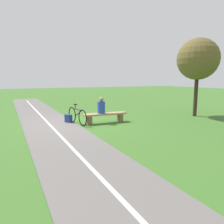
# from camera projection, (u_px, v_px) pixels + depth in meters

# --- Properties ---
(ground_plane) EXTENTS (80.00, 80.00, 0.00)m
(ground_plane) POSITION_uv_depth(u_px,v_px,m) (76.00, 123.00, 9.87)
(ground_plane) COLOR #3D6B28
(paved_path) EXTENTS (2.64, 36.02, 0.02)m
(paved_path) POSITION_uv_depth(u_px,v_px,m) (77.00, 154.00, 5.79)
(paved_path) COLOR #66605E
(paved_path) RESTS_ON ground_plane
(path_centre_line) EXTENTS (0.40, 32.00, 0.00)m
(path_centre_line) POSITION_uv_depth(u_px,v_px,m) (77.00, 153.00, 5.79)
(path_centre_line) COLOR silver
(path_centre_line) RESTS_ON paved_path
(bench) EXTENTS (2.10, 0.52, 0.47)m
(bench) POSITION_uv_depth(u_px,v_px,m) (105.00, 116.00, 9.84)
(bench) COLOR #A88456
(bench) RESTS_ON ground_plane
(person_seated) EXTENTS (0.37, 0.37, 0.76)m
(person_seated) POSITION_uv_depth(u_px,v_px,m) (101.00, 106.00, 9.69)
(person_seated) COLOR #2847B7
(person_seated) RESTS_ON bench
(bicycle) EXTENTS (0.31, 1.78, 0.92)m
(bicycle) POSITION_uv_depth(u_px,v_px,m) (77.00, 116.00, 9.58)
(bicycle) COLOR black
(bicycle) RESTS_ON ground_plane
(backpack) EXTENTS (0.34, 0.38, 0.39)m
(backpack) POSITION_uv_depth(u_px,v_px,m) (69.00, 119.00, 9.92)
(backpack) COLOR navy
(backpack) RESTS_ON ground_plane
(tree_near_bench) EXTENTS (2.22, 2.22, 4.22)m
(tree_near_bench) POSITION_uv_depth(u_px,v_px,m) (198.00, 59.00, 11.28)
(tree_near_bench) COLOR #38281E
(tree_near_bench) RESTS_ON ground_plane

